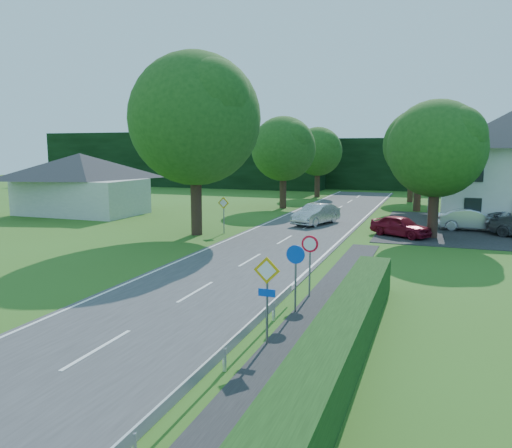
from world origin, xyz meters
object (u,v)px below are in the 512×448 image
at_px(moving_car, 316,214).
at_px(parked_car_silver_a, 471,219).
at_px(motorcycle, 328,216).
at_px(streetlight, 429,166).
at_px(parasol, 485,213).
at_px(parked_car_red, 401,226).

xyz_separation_m(moving_car, parked_car_silver_a, (10.61, 1.06, -0.02)).
relative_size(motorcycle, parked_car_silver_a, 0.42).
distance_m(streetlight, parked_car_silver_a, 5.07).
bearing_deg(streetlight, parasol, 51.38).
distance_m(moving_car, parked_car_red, 6.99).
bearing_deg(parasol, motorcycle, -164.34).
distance_m(motorcycle, parked_car_red, 6.97).
height_order(parked_car_red, parked_car_silver_a, parked_car_silver_a).
distance_m(streetlight, parasol, 7.33).
bearing_deg(streetlight, parked_car_silver_a, 33.35).
xyz_separation_m(moving_car, motorcycle, (0.70, 1.06, -0.26)).
bearing_deg(parked_car_silver_a, motorcycle, 84.48).
bearing_deg(parked_car_red, parasol, -6.94).
relative_size(moving_car, parasol, 2.45).
height_order(moving_car, parked_car_red, moving_car).
xyz_separation_m(streetlight, parked_car_red, (-1.47, -2.31, -3.76)).
relative_size(parked_car_silver_a, parasol, 2.39).
height_order(streetlight, parked_car_red, streetlight).
bearing_deg(motorcycle, moving_car, -108.00).
bearing_deg(parasol, moving_car, -160.48).
distance_m(motorcycle, parked_car_silver_a, 9.92).
height_order(motorcycle, parasol, parasol).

